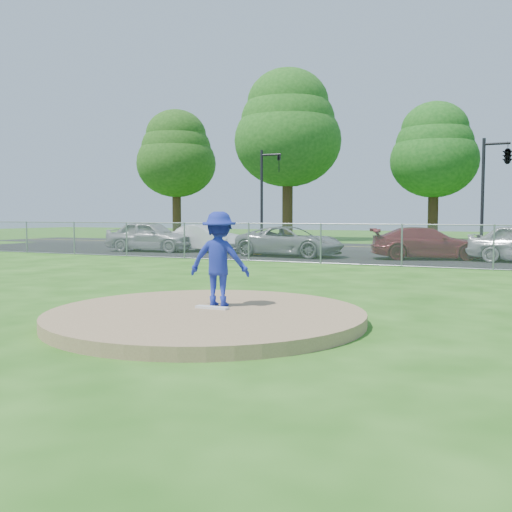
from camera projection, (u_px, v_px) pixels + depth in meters
The scene contains 17 objects.
ground at pixel (359, 271), 18.75m from camera, with size 120.00×120.00×0.00m, color #205713.
pitchers_mound at pixel (206, 316), 9.71m from camera, with size 5.40×5.40×0.20m, color #90714F.
pitching_rubber at pixel (212, 307), 9.88m from camera, with size 0.60×0.15×0.04m, color white.
chain_link_fence at pixel (374, 245), 20.50m from camera, with size 40.00×0.06×1.50m, color gray.
parking_lot at pixel (398, 257), 24.62m from camera, with size 50.00×8.00×0.01m, color black.
street at pixel (425, 248), 31.39m from camera, with size 60.00×7.00×0.01m, color black.
tree_far_left at pixel (176, 154), 48.33m from camera, with size 6.72×6.72×10.74m.
tree_left at pixel (288, 128), 41.78m from camera, with size 7.84×7.84×12.53m.
tree_center at pixel (434, 150), 40.39m from camera, with size 6.16×6.16×9.84m.
traffic_signal_left at pixel (265, 189), 33.06m from camera, with size 1.28×0.20×5.60m.
traffic_signal_center at pixel (505, 158), 27.58m from camera, with size 1.42×2.48×5.60m.
pitcher at pixel (219, 259), 10.12m from camera, with size 1.09×0.62×1.68m, color #1B2896.
traffic_cone at pixel (257, 248), 26.17m from camera, with size 0.33×0.33×0.65m, color #DD550B.
parked_car_silver at pixel (151, 236), 28.58m from camera, with size 1.82×4.52×1.54m, color #A6A5AA.
parked_car_white at pixel (207, 238), 28.04m from camera, with size 1.42×4.08×1.35m, color white.
parked_car_gray at pixel (290, 241), 25.10m from camera, with size 2.20×4.77×1.33m, color gray.
parked_car_darkred at pixel (427, 243), 23.48m from camera, with size 1.85×4.54×1.32m, color maroon.
Camera 1 is at (4.84, -8.34, 1.81)m, focal length 40.00 mm.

